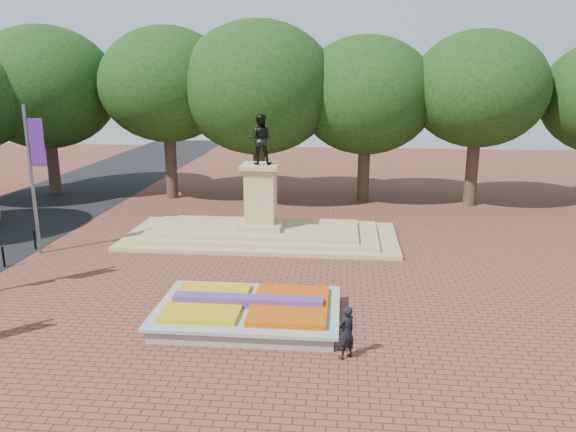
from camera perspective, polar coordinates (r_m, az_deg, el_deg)
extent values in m
plane|color=brown|center=(21.91, -5.77, -8.23)|extent=(90.00, 90.00, 0.00)
cube|color=gray|center=(19.85, -4.05, -9.98)|extent=(6.00, 4.00, 0.45)
cube|color=#9EAC9C|center=(19.74, -4.07, -9.25)|extent=(6.30, 4.30, 0.12)
cube|color=#CB4D0B|center=(19.51, 0.18, -9.09)|extent=(2.60, 3.40, 0.22)
cube|color=yellow|center=(19.97, -8.23, -8.70)|extent=(2.60, 3.40, 0.18)
cube|color=#523084|center=(19.65, -4.08, -8.66)|extent=(5.20, 0.55, 0.38)
cube|color=tan|center=(29.32, -2.73, -2.07)|extent=(14.00, 6.00, 0.20)
cube|color=tan|center=(29.26, -2.74, -1.70)|extent=(12.00, 5.00, 0.20)
cube|color=tan|center=(29.21, -2.74, -1.32)|extent=(10.00, 4.00, 0.20)
cube|color=tan|center=(29.14, -2.75, -0.85)|extent=(2.20, 2.20, 0.30)
cube|color=tan|center=(28.77, -2.79, 2.13)|extent=(1.50, 1.50, 2.80)
cube|color=tan|center=(28.49, -2.82, 5.08)|extent=(1.90, 1.90, 0.20)
imported|color=black|center=(28.30, -2.86, 7.78)|extent=(1.22, 0.95, 2.50)
cylinder|color=#34251C|center=(43.32, -22.25, 4.83)|extent=(0.80, 0.80, 4.00)
ellipsoid|color=black|center=(42.87, -22.85, 11.01)|extent=(8.80, 8.80, 7.48)
cylinder|color=#34251C|center=(40.22, -12.07, 4.92)|extent=(0.80, 0.80, 4.00)
ellipsoid|color=black|center=(39.75, -12.43, 11.61)|extent=(8.80, 8.80, 7.48)
cylinder|color=#34251C|center=(38.69, -2.10, 4.86)|extent=(0.80, 0.80, 4.00)
ellipsoid|color=black|center=(38.20, -2.17, 11.82)|extent=(8.80, 8.80, 7.48)
cylinder|color=#34251C|center=(38.39, 8.34, 4.65)|extent=(0.80, 0.80, 4.00)
ellipsoid|color=black|center=(37.89, 8.61, 11.65)|extent=(8.80, 8.80, 7.48)
cylinder|color=#34251C|center=(39.36, 18.60, 4.28)|extent=(0.80, 0.80, 4.00)
ellipsoid|color=black|center=(38.87, 19.16, 11.10)|extent=(8.80, 8.80, 7.48)
cylinder|color=slate|center=(28.65, -24.57, 3.23)|extent=(0.16, 0.16, 7.00)
cube|color=#4A1D79|center=(28.17, -24.15, 6.82)|extent=(0.70, 0.04, 2.20)
cylinder|color=black|center=(27.87, -26.93, -3.80)|extent=(0.10, 0.10, 0.90)
sphere|color=black|center=(27.74, -27.04, -2.88)|extent=(0.12, 0.12, 0.12)
cylinder|color=black|center=(29.98, -24.32, -2.30)|extent=(0.10, 0.10, 0.90)
sphere|color=black|center=(29.86, -24.41, -1.44)|extent=(0.12, 0.12, 0.12)
imported|color=black|center=(17.27, 5.94, -11.67)|extent=(0.73, 0.70, 1.68)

